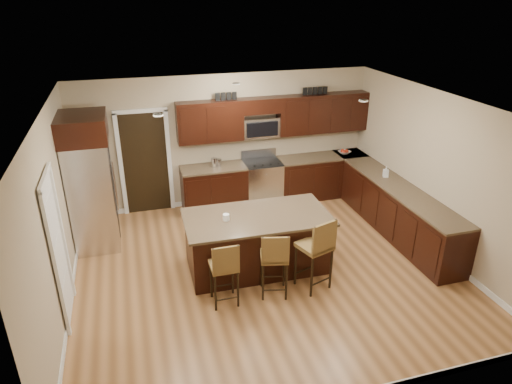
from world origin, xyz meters
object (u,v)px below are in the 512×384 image
object	(u,v)px
range	(262,182)
island	(257,243)
refrigerator	(90,181)
stool_right	(318,247)
stool_mid	(275,257)
stool_left	(225,267)

from	to	relation	value
range	island	size ratio (longest dim) A/B	0.48
refrigerator	stool_right	bearing A→B (deg)	-36.38
stool_right	refrigerator	size ratio (longest dim) A/B	0.50
stool_right	refrigerator	world-z (taller)	refrigerator
stool_right	refrigerator	distance (m)	4.00
stool_mid	stool_right	world-z (taller)	stool_right
island	stool_right	size ratio (longest dim) A/B	1.97
stool_mid	refrigerator	bearing A→B (deg)	150.95
range	island	world-z (taller)	range
stool_mid	stool_right	distance (m)	0.67
island	stool_mid	world-z (taller)	stool_mid
range	refrigerator	bearing A→B (deg)	-166.33
stool_left	refrigerator	size ratio (longest dim) A/B	0.43
island	refrigerator	xyz separation A→B (m)	(-2.52, 1.51, 0.77)
range	stool_right	bearing A→B (deg)	-91.86
stool_left	range	bearing A→B (deg)	64.53
stool_mid	range	bearing A→B (deg)	90.14
range	island	xyz separation A→B (m)	(-0.78, -2.31, -0.04)
island	stool_mid	distance (m)	0.87
stool_left	stool_mid	xyz separation A→B (m)	(0.74, -0.00, 0.02)
range	stool_right	distance (m)	3.17
range	stool_right	size ratio (longest dim) A/B	0.94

